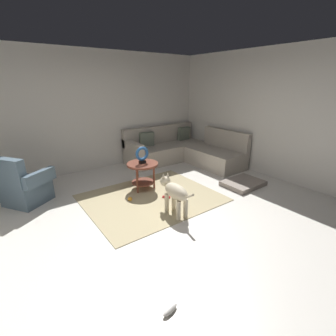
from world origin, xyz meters
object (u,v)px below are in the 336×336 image
object	(u,v)px
torus_sculpture	(142,155)
dog_bed_mat	(243,183)
dog_toy_ball	(130,199)
side_table	(143,169)
sectional_couch	(183,151)
dog	(174,192)
dog_toy_bone	(170,310)
armchair	(24,186)
dog_toy_rope	(166,197)

from	to	relation	value
torus_sculpture	dog_bed_mat	size ratio (longest dim) A/B	0.41
dog_toy_ball	side_table	bearing A→B (deg)	33.95
torus_sculpture	side_table	bearing A→B (deg)	90.00
side_table	dog_bed_mat	xyz separation A→B (m)	(1.75, -1.06, -0.37)
dog_bed_mat	dog_toy_ball	distance (m)	2.32
side_table	sectional_couch	bearing A→B (deg)	26.83
dog	side_table	bearing A→B (deg)	87.08
side_table	torus_sculpture	distance (m)	0.29
dog_bed_mat	dog	world-z (taller)	dog
dog	dog_toy_bone	bearing A→B (deg)	-127.53
dog_bed_mat	dog_toy_bone	xyz separation A→B (m)	(-2.95, -1.45, -0.01)
armchair	side_table	bearing A→B (deg)	35.99
torus_sculpture	dog_toy_rope	size ratio (longest dim) A/B	2.26
dog_toy_bone	side_table	bearing A→B (deg)	64.37
torus_sculpture	dog_toy_ball	world-z (taller)	torus_sculpture
torus_sculpture	dog_toy_rope	distance (m)	0.93
dog_bed_mat	dog_toy_bone	size ratio (longest dim) A/B	4.44
dog_toy_bone	dog_toy_rope	bearing A→B (deg)	55.02
armchair	dog_toy_ball	xyz separation A→B (m)	(1.50, -0.99, -0.29)
armchair	dog_bed_mat	xyz separation A→B (m)	(3.70, -1.74, -0.28)
dog	torus_sculpture	bearing A→B (deg)	87.08
dog	dog_toy_ball	size ratio (longest dim) A/B	11.20
armchair	dog_toy_rope	xyz separation A→B (m)	(2.08, -1.29, -0.30)
side_table	dog_toy_bone	world-z (taller)	side_table
sectional_couch	side_table	world-z (taller)	sectional_couch
dog_toy_rope	dog_toy_bone	distance (m)	2.32
dog_toy_ball	dog_toy_rope	world-z (taller)	dog_toy_ball
sectional_couch	torus_sculpture	size ratio (longest dim) A/B	6.90
torus_sculpture	sectional_couch	bearing A→B (deg)	26.83
side_table	dog_toy_ball	xyz separation A→B (m)	(-0.46, -0.31, -0.38)
sectional_couch	dog_toy_bone	xyz separation A→B (m)	(-2.95, -3.39, -0.26)
sectional_couch	side_table	size ratio (longest dim) A/B	3.75
dog_toy_rope	armchair	bearing A→B (deg)	148.18
armchair	dog_toy_ball	world-z (taller)	armchair
torus_sculpture	dog	xyz separation A→B (m)	(-0.08, -1.12, -0.33)
sectional_couch	dog_toy_rope	distance (m)	2.22
dog_bed_mat	dog	bearing A→B (deg)	-178.12
dog	dog_toy_ball	bearing A→B (deg)	116.05
armchair	dog_toy_bone	bearing A→B (deg)	-21.43
dog	dog_toy_ball	world-z (taller)	dog
armchair	torus_sculpture	xyz separation A→B (m)	(1.96, -0.68, 0.39)
side_table	dog_toy_ball	bearing A→B (deg)	-146.05
armchair	side_table	world-z (taller)	armchair
dog_toy_ball	dog_toy_bone	bearing A→B (deg)	-108.76
armchair	dog_toy_ball	size ratio (longest dim) A/B	13.20
dog_toy_ball	armchair	bearing A→B (deg)	146.57
dog_bed_mat	dog_toy_bone	bearing A→B (deg)	-153.78
sectional_couch	armchair	size ratio (longest dim) A/B	2.25
side_table	dog_bed_mat	size ratio (longest dim) A/B	0.75
sectional_couch	dog	distance (m)	2.72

